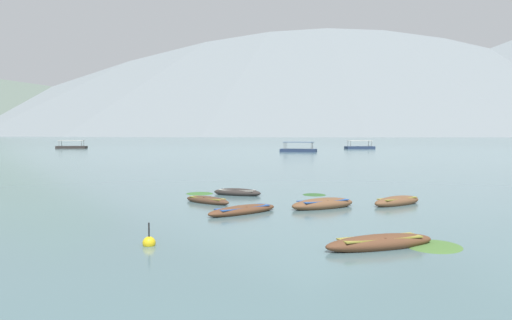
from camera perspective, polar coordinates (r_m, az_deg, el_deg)
The scene contains 16 objects.
ground_plane at distance 1506.24m, azimuth 1.50°, elevation 2.83°, with size 6000.00×6000.00×0.00m, color slate.
mountain_1 at distance 1634.14m, azimuth -22.02°, elevation 9.25°, with size 1455.22×1455.22×376.83m, color #56665B.
mountain_2 at distance 1610.93m, azimuth 5.69°, elevation 11.65°, with size 2015.88×2015.88×494.48m, color slate.
rowboat_0 at distance 27.14m, azimuth -1.53°, elevation -5.69°, with size 4.07×3.88×0.55m.
rowboat_2 at distance 31.55m, azimuth 15.65°, elevation -4.52°, with size 3.74×3.26×0.66m.
rowboat_3 at distance 19.62m, azimuth 13.83°, elevation -9.06°, with size 4.63×2.67×0.65m.
rowboat_4 at distance 29.34m, azimuth 7.56°, elevation -4.96°, with size 4.30×3.32×0.72m.
rowboat_5 at distance 35.14m, azimuth -2.13°, elevation -3.68°, with size 3.64×2.12×0.59m.
rowboat_6 at distance 31.29m, azimuth -5.52°, elevation -4.56°, with size 3.36×2.97×0.53m.
ferry_0 at distance 154.44m, azimuth -20.11°, elevation 1.39°, with size 8.52×3.08×2.54m.
ferry_1 at distance 144.40m, azimuth 11.63°, elevation 1.42°, with size 8.49×4.43×2.54m.
ferry_2 at distance 118.36m, azimuth 4.81°, elevation 1.13°, with size 8.83×4.76×2.54m.
mooring_buoy at distance 19.92m, azimuth -11.99°, elevation -9.13°, with size 0.50×0.50×1.03m.
weed_patch_2 at distance 20.52m, azimuth 19.43°, elevation -9.19°, with size 2.09×2.48×0.14m, color #477033.
weed_patch_3 at distance 35.49m, azimuth 6.60°, elevation -3.94°, with size 1.54×1.66×0.14m, color #2D5628.
weed_patch_4 at distance 36.19m, azimuth -6.39°, elevation -3.80°, with size 1.88×1.90×0.14m, color #38662D.
Camera 1 is at (1.53, -6.24, 4.27)m, focal length 35.41 mm.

